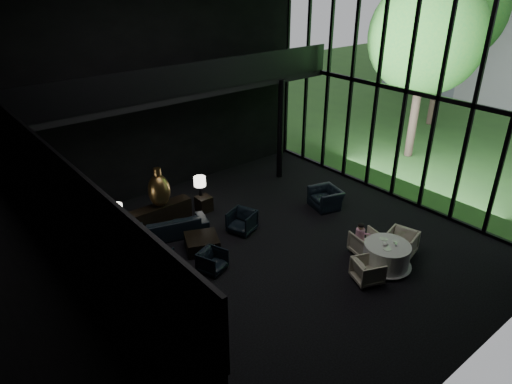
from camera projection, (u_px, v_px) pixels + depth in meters
floor at (249, 262)px, 13.46m from camera, size 14.00×12.00×0.02m
wall_back at (141, 89)px, 15.84m from camera, size 14.00×0.04×8.00m
wall_front at (473, 226)px, 7.52m from camera, size 14.00×0.04×8.00m
curtain_wall at (406, 91)px, 15.62m from camera, size 0.20×12.00×8.00m
mezzanine_back at (181, 90)px, 15.72m from camera, size 12.00×2.00×0.25m
railing_left at (39, 158)px, 8.58m from camera, size 0.06×12.00×1.00m
railing_back at (195, 78)px, 14.76m from camera, size 12.00×0.06×1.00m
column_nw at (0, 183)px, 13.69m from camera, size 0.24×0.24×4.00m
column_ne at (280, 130)px, 18.07m from camera, size 0.24×0.24×4.00m
tree_near at (427, 37)px, 18.76m from camera, size 4.80×4.80×7.65m
tree_far at (450, 8)px, 22.65m from camera, size 5.60×5.60×8.80m
console at (161, 214)px, 15.38m from camera, size 2.13×0.49×0.68m
bronze_urn at (159, 190)px, 14.94m from camera, size 0.72×0.72×1.35m
side_table_left at (119, 233)px, 14.36m from camera, size 0.54×0.54×0.59m
table_lamp_left at (116, 211)px, 13.97m from camera, size 0.44×0.44×0.73m
side_table_right at (204, 204)px, 16.19m from camera, size 0.50×0.50×0.55m
table_lamp_right at (200, 182)px, 15.97m from camera, size 0.42×0.42×0.70m
sofa at (172, 222)px, 14.61m from camera, size 2.57×1.40×0.96m
lounge_armchair_west at (157, 259)px, 12.96m from camera, size 0.90×0.93×0.73m
lounge_armchair_east at (242, 220)px, 14.83m from camera, size 1.03×1.06×0.86m
lounge_armchair_south at (212, 261)px, 12.95m from camera, size 0.80×0.78×0.65m
window_armchair at (326, 195)px, 16.34m from camera, size 0.97×1.24×0.96m
coffee_table at (202, 243)px, 13.99m from camera, size 1.28×1.28×0.43m
dining_table at (386, 257)px, 13.12m from camera, size 1.49×1.49×0.75m
dining_chair_north at (366, 242)px, 13.68m from camera, size 0.95×0.91×0.83m
dining_chair_east at (402, 241)px, 13.65m from camera, size 1.02×1.06×0.91m
dining_chair_west at (368, 270)px, 12.50m from camera, size 0.90×0.93×0.74m
child at (360, 232)px, 13.58m from camera, size 0.27×0.27×0.58m
plate_a at (387, 249)px, 12.72m from camera, size 0.24×0.24×0.01m
plate_b at (384, 239)px, 13.20m from camera, size 0.28×0.28×0.01m
saucer at (396, 242)px, 13.06m from camera, size 0.17×0.17×0.01m
coffee_cup at (394, 242)px, 12.98m from camera, size 0.09×0.09×0.06m
cereal_bowl at (385, 244)px, 12.89m from camera, size 0.17×0.17×0.08m
cream_pot at (396, 245)px, 12.85m from camera, size 0.07×0.07×0.08m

